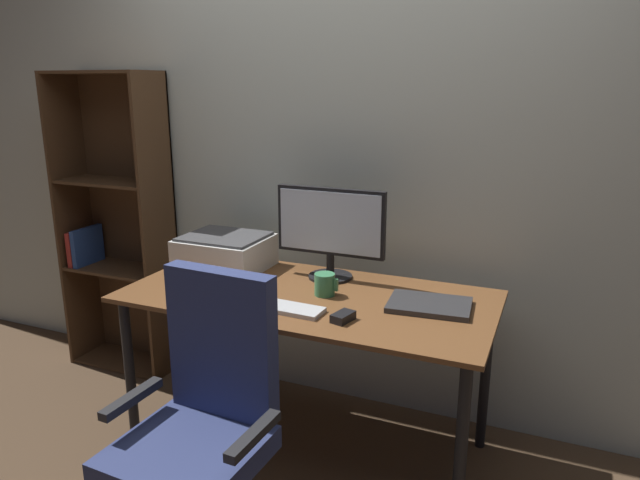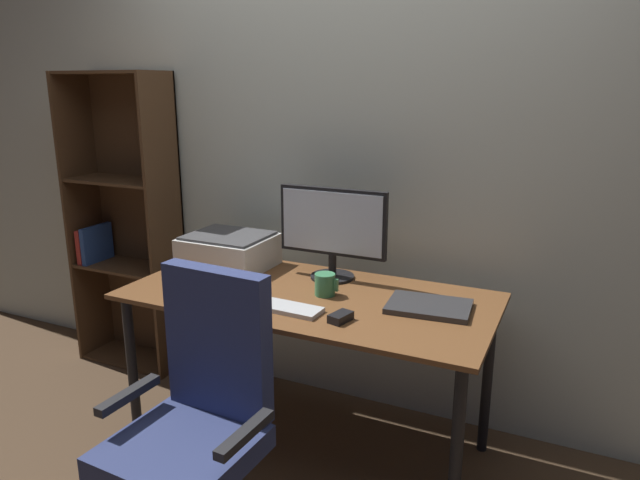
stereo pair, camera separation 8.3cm
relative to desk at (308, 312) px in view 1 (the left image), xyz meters
The scene contains 12 objects.
ground_plane 0.66m from the desk, ahead, with size 12.00×12.00×0.00m, color #4C3826.
back_wall 0.84m from the desk, 90.00° to the left, with size 6.40×0.10×2.60m, color beige.
desk is the anchor object (origin of this frame).
monitor 0.39m from the desk, 88.26° to the left, with size 0.51×0.20×0.42m.
keyboard 0.22m from the desk, 90.54° to the right, with size 0.29×0.11×0.02m, color #B7BABC.
mouse 0.33m from the desk, 41.32° to the right, with size 0.06×0.10×0.03m, color black.
coffee_mug 0.15m from the desk, 14.27° to the left, with size 0.10×0.09×0.09m.
laptop 0.52m from the desk, ahead, with size 0.32×0.23×0.02m, color #2D2D30.
printer 0.57m from the desk, 161.24° to the left, with size 0.40×0.34×0.16m.
paper_sheet 0.34m from the desk, 126.18° to the right, with size 0.21×0.30×0.00m, color white.
office_chair 0.73m from the desk, 95.62° to the right, with size 0.54×0.54×1.01m.
bookshelf 1.40m from the desk, 164.43° to the left, with size 0.62×0.28×1.66m.
Camera 1 is at (0.94, -2.08, 1.60)m, focal length 32.38 mm.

